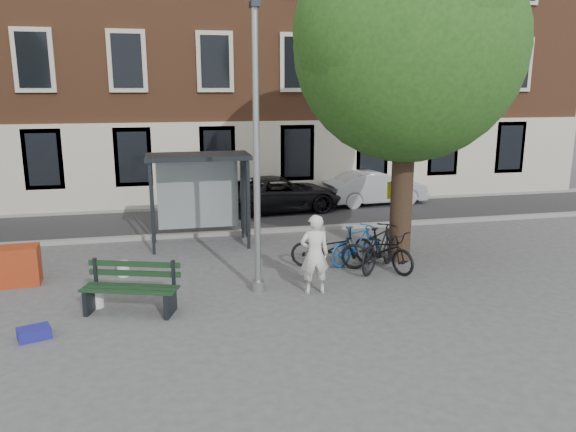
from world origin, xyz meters
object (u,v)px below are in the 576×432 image
at_px(bike_d, 380,247).
at_px(bench, 131,290).
at_px(bus_shelter, 212,178).
at_px(car_dark, 279,194).
at_px(lamppost, 257,167).
at_px(bike_a, 329,248).
at_px(bike_c, 383,249).
at_px(painter, 315,254).
at_px(notice_sign, 393,202).
at_px(car_silver, 376,188).
at_px(red_stand, 19,266).
at_px(bike_b, 357,244).

bearing_deg(bike_d, bench, 60.49).
xyz_separation_m(bus_shelter, car_dark, (2.73, 3.91, -1.28)).
height_order(lamppost, bench, lamppost).
xyz_separation_m(bike_a, bike_c, (1.29, -0.39, 0.01)).
xyz_separation_m(bike_a, bike_d, (1.17, -0.42, 0.07)).
distance_m(painter, bike_a, 1.84).
relative_size(bus_shelter, notice_sign, 1.42).
relative_size(bench, car_silver, 0.51).
distance_m(bike_a, red_stand, 7.31).
xyz_separation_m(bus_shelter, red_stand, (-4.68, -2.49, -1.47)).
bearing_deg(bench, notice_sign, 39.38).
distance_m(bike_c, bike_d, 0.13).
distance_m(lamppost, bench, 3.61).
bearing_deg(notice_sign, bike_c, -117.90).
relative_size(painter, bike_b, 1.02).
relative_size(car_dark, red_stand, 5.06).
height_order(bike_c, bike_d, bike_d).
relative_size(bike_a, bike_c, 0.99).
bearing_deg(red_stand, bus_shelter, 28.05).
distance_m(bike_a, car_dark, 6.76).
height_order(lamppost, bike_d, lamppost).
distance_m(bike_d, car_silver, 8.05).
relative_size(bike_b, notice_sign, 0.86).
relative_size(bike_d, car_silver, 0.49).
bearing_deg(car_dark, bike_c, -175.76).
bearing_deg(bike_a, bench, 132.10).
xyz_separation_m(painter, bike_a, (0.81, 1.60, -0.38)).
relative_size(lamppost, car_silver, 1.55).
relative_size(painter, red_stand, 1.97).
xyz_separation_m(bike_b, car_silver, (3.20, 6.98, 0.13)).
bearing_deg(painter, notice_sign, -137.17).
distance_m(bus_shelter, bench, 5.35).
height_order(lamppost, bike_c, lamppost).
height_order(bike_c, car_dark, car_dark).
height_order(bus_shelter, bike_c, bus_shelter).
distance_m(bench, bike_d, 6.05).
bearing_deg(bike_b, bike_a, 75.64).
height_order(bike_c, red_stand, bike_c).
distance_m(car_dark, notice_sign, 6.39).
distance_m(bench, notice_sign, 7.20).
distance_m(bike_d, notice_sign, 1.64).
bearing_deg(bike_d, bike_c, -115.15).
xyz_separation_m(lamppost, car_dark, (2.12, 8.01, -2.15)).
relative_size(bike_b, car_silver, 0.44).
height_order(bike_c, car_silver, car_silver).
bearing_deg(car_silver, lamppost, 139.24).
xyz_separation_m(painter, red_stand, (-6.48, 1.96, -0.44)).
xyz_separation_m(car_dark, car_silver, (3.86, 0.36, 0.02)).
bearing_deg(lamppost, notice_sign, 26.25).
distance_m(bike_b, bike_c, 0.74).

